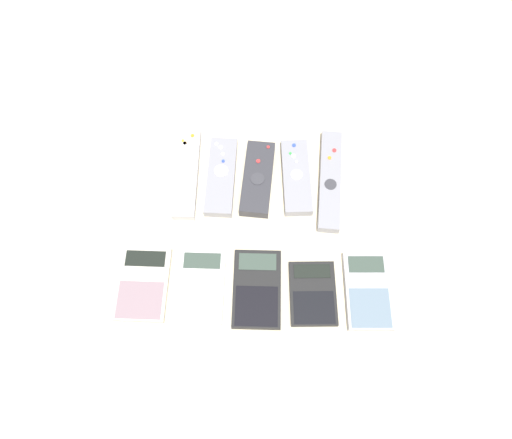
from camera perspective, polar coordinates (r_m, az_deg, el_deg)
ground_plane at (r=0.93m, az=-0.08°, el=-2.44°), size 3.00×3.00×0.00m
remote_0 at (r=0.99m, az=-7.91°, el=5.28°), size 0.05×0.20×0.02m
remote_1 at (r=0.98m, az=-4.00°, el=4.92°), size 0.06×0.17×0.02m
remote_2 at (r=0.97m, az=0.31°, el=4.70°), size 0.06×0.16×0.02m
remote_3 at (r=0.98m, az=4.62°, el=4.85°), size 0.06×0.16×0.02m
remote_4 at (r=0.98m, az=8.46°, el=4.45°), size 0.05×0.22×0.02m
calculator_0 at (r=0.91m, az=-12.80°, el=-7.21°), size 0.09×0.13×0.02m
calculator_1 at (r=0.89m, az=-6.35°, el=-7.60°), size 0.08×0.14×0.01m
calculator_2 at (r=0.89m, az=0.11°, el=-7.91°), size 0.09×0.14×0.01m
calculator_3 at (r=0.89m, az=6.52°, el=-8.38°), size 0.09×0.12×0.01m
calculator_4 at (r=0.91m, az=12.64°, el=-7.99°), size 0.08×0.14×0.02m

